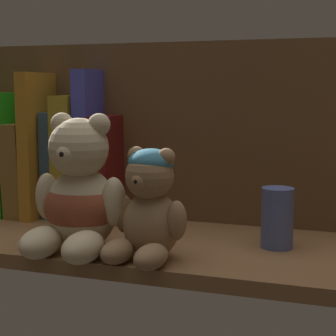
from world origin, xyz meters
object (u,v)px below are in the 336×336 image
(book_5, at_px, (31,168))
(teddy_bear_smaller, at_px, (149,207))
(teddy_bear_larger, at_px, (79,197))
(book_4, at_px, (15,153))
(book_7, at_px, (59,164))
(book_6, at_px, (45,144))
(book_10, at_px, (110,168))
(book_3, at_px, (4,154))
(book_8, at_px, (75,156))
(pillar_candle, at_px, (277,218))
(book_9, at_px, (92,145))

(book_5, xyz_separation_m, teddy_bear_smaller, (0.29, -0.19, -0.01))
(book_5, relative_size, teddy_bear_larger, 0.86)
(book_4, relative_size, book_7, 1.18)
(book_6, distance_m, book_10, 0.13)
(book_3, height_order, book_8, book_8)
(book_5, relative_size, book_8, 0.77)
(book_7, distance_m, book_10, 0.10)
(teddy_bear_smaller, bearing_deg, book_8, 137.01)
(teddy_bear_larger, bearing_deg, book_6, 130.80)
(book_4, bearing_deg, book_8, 0.00)
(book_4, relative_size, teddy_bear_smaller, 1.46)
(book_5, xyz_separation_m, book_7, (0.05, 0.00, 0.01))
(book_3, height_order, book_6, book_6)
(book_3, bearing_deg, book_4, -0.00)
(pillar_candle, bearing_deg, teddy_bear_larger, -158.42)
(book_4, bearing_deg, book_3, 180.00)
(book_6, bearing_deg, book_9, 0.00)
(book_6, xyz_separation_m, pillar_candle, (0.41, -0.09, -0.08))
(book_5, bearing_deg, teddy_bear_larger, -44.25)
(book_6, relative_size, teddy_bear_smaller, 1.69)
(book_4, relative_size, teddy_bear_larger, 1.13)
(book_10, bearing_deg, book_6, -180.00)
(book_9, height_order, teddy_bear_larger, book_9)
(book_3, xyz_separation_m, book_6, (0.08, -0.00, 0.02))
(book_9, xyz_separation_m, pillar_candle, (0.32, -0.09, -0.08))
(book_5, bearing_deg, book_10, 0.00)
(book_3, distance_m, book_8, 0.14)
(book_10, distance_m, teddy_bear_smaller, 0.24)
(book_9, height_order, teddy_bear_smaller, book_9)
(book_6, bearing_deg, book_7, 0.00)
(book_4, bearing_deg, teddy_bear_larger, -39.99)
(book_8, distance_m, teddy_bear_smaller, 0.28)
(book_3, distance_m, book_5, 0.06)
(book_4, height_order, teddy_bear_smaller, book_4)
(book_9, bearing_deg, book_8, 180.00)
(book_4, distance_m, book_8, 0.12)
(book_4, relative_size, book_9, 0.85)
(book_7, bearing_deg, teddy_bear_larger, -53.81)
(book_3, xyz_separation_m, teddy_bear_larger, (0.24, -0.19, -0.03))
(book_9, distance_m, teddy_bear_smaller, 0.26)
(book_8, bearing_deg, book_5, -180.00)
(book_4, distance_m, book_7, 0.09)
(book_4, height_order, book_5, book_4)
(book_7, height_order, book_9, book_9)
(book_9, relative_size, teddy_bear_smaller, 1.72)
(book_9, bearing_deg, teddy_bear_smaller, -48.00)
(book_7, relative_size, book_10, 1.03)
(book_5, relative_size, teddy_bear_smaller, 1.10)
(teddy_bear_larger, bearing_deg, book_8, 119.37)
(book_7, distance_m, teddy_bear_smaller, 0.30)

